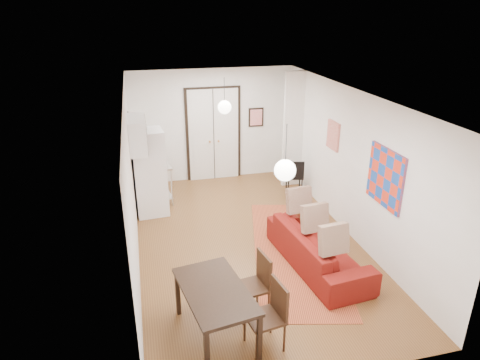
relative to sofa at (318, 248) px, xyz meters
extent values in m
plane|color=brown|center=(-1.01, 1.11, -0.35)|extent=(7.00, 7.00, 0.00)
cube|color=white|center=(-1.01, 1.11, 2.55)|extent=(4.20, 7.00, 0.02)
cube|color=white|center=(-1.01, 4.61, 1.10)|extent=(4.20, 0.02, 2.90)
cube|color=white|center=(-1.01, -2.39, 1.10)|extent=(4.20, 0.02, 2.90)
cube|color=white|center=(-3.11, 1.11, 1.10)|extent=(0.02, 7.00, 2.90)
cube|color=white|center=(1.09, 1.11, 1.10)|extent=(0.02, 7.00, 2.90)
cube|color=silver|center=(-1.01, 4.57, 0.85)|extent=(1.44, 0.06, 2.50)
cube|color=white|center=(0.84, 3.66, 1.10)|extent=(0.50, 0.10, 2.90)
cube|color=white|center=(-2.93, 2.61, 1.55)|extent=(0.35, 1.00, 0.70)
cube|color=red|center=(1.07, -0.14, 1.30)|extent=(0.05, 1.00, 1.00)
cube|color=beige|center=(1.07, 1.91, 1.45)|extent=(0.05, 0.50, 0.60)
cube|color=red|center=(0.14, 4.58, 1.25)|extent=(0.40, 0.03, 0.50)
cube|color=#9A6340|center=(-3.08, 3.11, 1.60)|extent=(0.03, 0.44, 0.54)
sphere|color=white|center=(-1.01, 3.11, 1.90)|extent=(0.30, 0.30, 0.30)
cylinder|color=black|center=(-1.01, 3.11, 2.30)|extent=(0.01, 0.01, 0.50)
sphere|color=white|center=(-1.01, -0.89, 1.90)|extent=(0.30, 0.30, 0.30)
cylinder|color=black|center=(-1.01, -0.89, 2.30)|extent=(0.01, 0.01, 0.50)
cube|color=#B3512C|center=(-0.22, 0.53, -0.34)|extent=(2.41, 4.27, 0.01)
imported|color=maroon|center=(0.00, 0.00, 0.00)|extent=(1.19, 2.47, 0.70)
cube|color=tan|center=(-0.01, 1.00, -0.02)|extent=(0.89, 0.71, 0.03)
cube|color=tan|center=(-0.36, 0.82, -0.19)|extent=(0.06, 0.06, 0.31)
cube|color=tan|center=(0.33, 0.82, -0.19)|extent=(0.06, 0.06, 0.31)
cube|color=tan|center=(-0.36, 1.17, -0.19)|extent=(0.06, 0.06, 0.31)
cube|color=tan|center=(0.33, 1.17, -0.19)|extent=(0.06, 0.06, 0.31)
imported|color=#2C632E|center=(0.09, 1.00, 0.17)|extent=(0.38, 0.36, 0.34)
cube|color=silver|center=(-2.61, 3.62, 0.56)|extent=(0.77, 1.28, 0.04)
cube|color=silver|center=(-2.61, 3.62, -0.17)|extent=(0.72, 1.24, 0.03)
cylinder|color=silver|center=(-2.87, 3.05, 0.10)|extent=(0.04, 0.04, 0.91)
cylinder|color=silver|center=(-2.35, 3.05, 0.10)|extent=(0.04, 0.04, 0.91)
cylinder|color=silver|center=(-2.87, 4.18, 0.10)|extent=(0.04, 0.04, 0.91)
cylinder|color=silver|center=(-2.35, 4.18, 0.10)|extent=(0.04, 0.04, 0.91)
imported|color=beige|center=(-2.61, 3.32, 0.60)|extent=(0.26, 0.26, 0.05)
imported|color=teal|center=(-2.66, 3.87, 0.67)|extent=(0.11, 0.10, 0.19)
cube|color=white|center=(-2.75, 2.86, 0.61)|extent=(0.73, 0.73, 1.91)
cube|color=black|center=(-2.09, -1.32, 0.41)|extent=(1.04, 1.54, 0.05)
cube|color=black|center=(-2.45, -1.98, 0.02)|extent=(0.07, 0.07, 0.73)
cube|color=black|center=(-1.74, -1.98, 0.02)|extent=(0.07, 0.07, 0.73)
cube|color=black|center=(-2.45, -0.66, 0.02)|extent=(0.07, 0.07, 0.73)
cube|color=black|center=(-1.74, -0.66, 0.02)|extent=(0.07, 0.07, 0.73)
cube|color=#391F12|center=(-1.49, -0.97, 0.12)|extent=(0.54, 0.52, 0.04)
cube|color=#391F12|center=(-1.49, -0.75, 0.38)|extent=(0.11, 0.45, 0.49)
cylinder|color=#391F12|center=(-1.69, -1.17, -0.11)|extent=(0.03, 0.03, 0.47)
cylinder|color=#391F12|center=(-1.30, -1.17, -0.11)|extent=(0.03, 0.03, 0.47)
cylinder|color=#391F12|center=(-1.69, -0.76, -0.11)|extent=(0.03, 0.03, 0.47)
cylinder|color=#391F12|center=(-1.30, -0.76, -0.11)|extent=(0.03, 0.03, 0.47)
cube|color=#391F12|center=(-1.49, -1.67, 0.12)|extent=(0.54, 0.52, 0.04)
cube|color=#391F12|center=(-1.49, -1.45, 0.38)|extent=(0.11, 0.45, 0.49)
cylinder|color=#391F12|center=(-1.69, -1.87, -0.11)|extent=(0.03, 0.03, 0.47)
cylinder|color=#391F12|center=(-1.30, -1.87, -0.11)|extent=(0.03, 0.03, 0.47)
cylinder|color=#391F12|center=(-1.69, -1.46, -0.11)|extent=(0.03, 0.03, 0.47)
cylinder|color=#391F12|center=(-1.30, -1.46, -0.11)|extent=(0.03, 0.03, 0.47)
cube|color=black|center=(0.74, 3.16, 0.07)|extent=(0.47, 0.47, 0.04)
cube|color=black|center=(0.74, 3.34, 0.30)|extent=(0.39, 0.12, 0.42)
cylinder|color=black|center=(0.58, 3.00, -0.14)|extent=(0.03, 0.03, 0.42)
cylinder|color=black|center=(0.91, 3.00, -0.14)|extent=(0.03, 0.03, 0.42)
cylinder|color=black|center=(0.58, 3.33, -0.14)|extent=(0.03, 0.03, 0.42)
cylinder|color=black|center=(0.91, 3.33, -0.14)|extent=(0.03, 0.03, 0.42)
camera|label=1|loc=(-2.90, -6.03, 3.99)|focal=32.00mm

